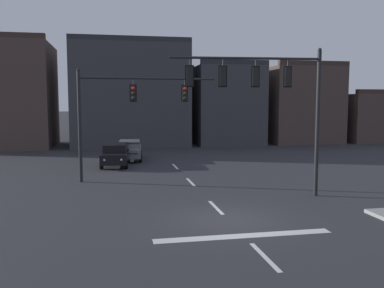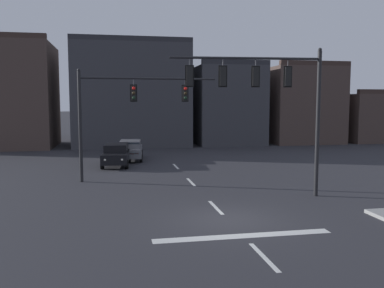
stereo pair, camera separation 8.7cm
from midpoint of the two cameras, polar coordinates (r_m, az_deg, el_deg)
ground_plane at (r=16.78m, az=4.87°, el=-10.37°), size 400.00×400.00×0.00m
stop_bar_paint at (r=14.96m, az=7.01°, el=-12.42°), size 6.40×0.50×0.01m
lane_centreline at (r=18.65m, az=3.17°, el=-8.70°), size 0.16×26.40×0.01m
signal_mast_near_side at (r=20.44m, az=10.40°, el=7.14°), size 7.36×0.87×7.27m
signal_mast_far_side at (r=24.79m, az=-9.73°, el=5.34°), size 8.15×0.41×6.58m
car_lot_nearside at (r=30.87m, az=-10.54°, el=-1.39°), size 2.25×4.58×1.61m
car_lot_middle at (r=33.74m, az=-8.64°, el=-0.75°), size 2.19×4.56×1.61m
building_row at (r=47.34m, az=-1.90°, el=5.81°), size 52.88×13.78×11.09m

